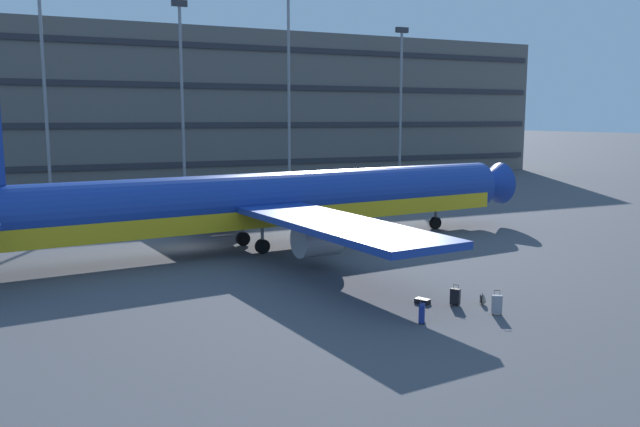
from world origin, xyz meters
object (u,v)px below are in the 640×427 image
at_px(suitcase_red, 455,297).
at_px(suitcase_large, 422,313).
at_px(backpack_teal, 483,300).
at_px(suitcase_small, 497,304).
at_px(airliner, 266,202).
at_px(suitcase_scuffed, 422,301).

bearing_deg(suitcase_red, suitcase_large, -151.76).
distance_m(suitcase_large, backpack_teal, 4.11).
relative_size(suitcase_small, backpack_teal, 2.00).
bearing_deg(backpack_teal, suitcase_small, -106.48).
relative_size(suitcase_large, suitcase_red, 1.03).
height_order(suitcase_small, suitcase_red, suitcase_small).
height_order(airliner, suitcase_large, airliner).
xyz_separation_m(suitcase_large, suitcase_scuffed, (1.59, 2.34, -0.30)).
xyz_separation_m(airliner, suitcase_small, (3.99, -17.64, -2.51)).
bearing_deg(suitcase_small, suitcase_large, 173.87).
bearing_deg(suitcase_scuffed, backpack_teal, -28.16).
bearing_deg(airliner, suitcase_scuffed, -82.20).
relative_size(suitcase_large, suitcase_small, 0.92).
relative_size(airliner, suitcase_scuffed, 55.53).
relative_size(airliner, suitcase_red, 44.20).
distance_m(airliner, suitcase_scuffed, 15.33).
height_order(suitcase_scuffed, suitcase_red, suitcase_red).
xyz_separation_m(suitcase_small, suitcase_red, (-0.80, 1.85, -0.04)).
bearing_deg(suitcase_scuffed, suitcase_large, -124.20).
relative_size(suitcase_small, suitcase_scuffed, 1.41).
bearing_deg(backpack_teal, suitcase_red, 161.82).
distance_m(suitcase_small, backpack_teal, 1.53).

